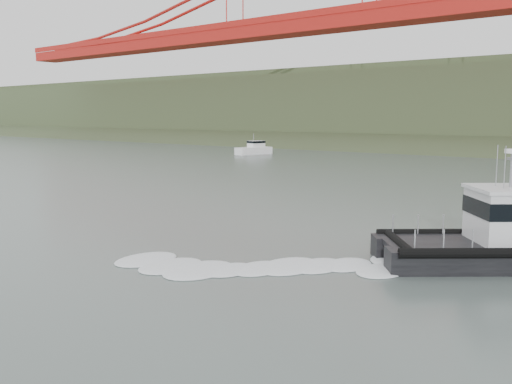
# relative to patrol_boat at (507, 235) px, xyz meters

# --- Properties ---
(ground) EXTENTS (400.00, 400.00, 0.00)m
(ground) POSITION_rel_patrol_boat_xyz_m (-11.13, -10.63, -1.23)
(ground) COLOR #465450
(ground) RESTS_ON ground
(patrol_boat) EXTENTS (10.13, 9.32, 4.92)m
(patrol_boat) POSITION_rel_patrol_boat_xyz_m (0.00, 0.00, 0.00)
(patrol_boat) COLOR black
(patrol_boat) RESTS_ON ground
(motorboat) EXTENTS (3.22, 6.41, 3.37)m
(motorboat) POSITION_rel_patrol_boat_xyz_m (-50.88, 45.78, -0.39)
(motorboat) COLOR white
(motorboat) RESTS_ON ground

